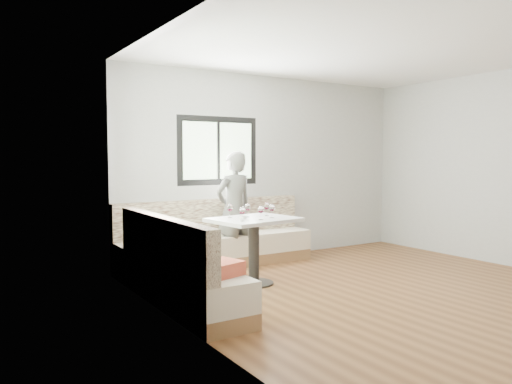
# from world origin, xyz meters

# --- Properties ---
(room) EXTENTS (5.01, 5.01, 2.81)m
(room) POSITION_xyz_m (-0.08, 0.08, 1.41)
(room) COLOR brown
(room) RESTS_ON ground
(banquette) EXTENTS (2.90, 2.80, 0.95)m
(banquette) POSITION_xyz_m (-1.59, 1.61, 0.33)
(banquette) COLOR olive
(banquette) RESTS_ON ground
(table) EXTENTS (1.08, 0.90, 0.82)m
(table) POSITION_xyz_m (-1.13, 1.15, 0.61)
(table) COLOR black
(table) RESTS_ON ground
(person) EXTENTS (0.64, 0.46, 1.64)m
(person) POSITION_xyz_m (-0.85, 2.12, 0.82)
(person) COLOR #565650
(person) RESTS_ON ground
(olive_ramekin) EXTENTS (0.10, 0.10, 0.04)m
(olive_ramekin) POSITION_xyz_m (-1.29, 1.14, 0.84)
(olive_ramekin) COLOR white
(olive_ramekin) RESTS_ON table
(wine_glass_a) EXTENTS (0.08, 0.08, 0.17)m
(wine_glass_a) POSITION_xyz_m (-1.40, 0.96, 0.93)
(wine_glass_a) COLOR white
(wine_glass_a) RESTS_ON table
(wine_glass_b) EXTENTS (0.08, 0.08, 0.17)m
(wine_glass_b) POSITION_xyz_m (-1.15, 0.95, 0.93)
(wine_glass_b) COLOR white
(wine_glass_b) RESTS_ON table
(wine_glass_c) EXTENTS (0.08, 0.08, 0.17)m
(wine_glass_c) POSITION_xyz_m (-0.93, 1.05, 0.93)
(wine_glass_c) COLOR white
(wine_glass_c) RESTS_ON table
(wine_glass_d) EXTENTS (0.08, 0.08, 0.17)m
(wine_glass_d) POSITION_xyz_m (-1.15, 1.26, 0.93)
(wine_glass_d) COLOR white
(wine_glass_d) RESTS_ON table
(wine_glass_e) EXTENTS (0.08, 0.08, 0.17)m
(wine_glass_e) POSITION_xyz_m (-0.86, 1.26, 0.93)
(wine_glass_e) COLOR white
(wine_glass_e) RESTS_ON table
(wine_glass_f) EXTENTS (0.08, 0.08, 0.17)m
(wine_glass_f) POSITION_xyz_m (-1.36, 1.33, 0.93)
(wine_glass_f) COLOR white
(wine_glass_f) RESTS_ON table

